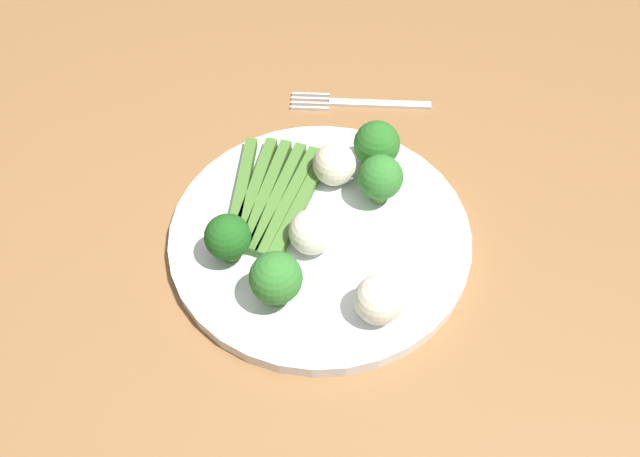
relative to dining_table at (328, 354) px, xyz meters
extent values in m
cube|color=olive|center=(0.00, 0.00, 0.07)|extent=(1.45, 1.06, 0.04)
cylinder|color=olive|center=(0.67, -0.47, -0.30)|extent=(0.07, 0.07, 0.70)
cylinder|color=olive|center=(0.67, 0.47, -0.30)|extent=(0.07, 0.07, 0.70)
cylinder|color=white|center=(0.08, 0.01, 0.10)|extent=(0.30, 0.30, 0.01)
cube|color=#47752D|center=(0.11, 0.03, 0.11)|extent=(0.14, 0.06, 0.01)
cube|color=#47752D|center=(0.11, 0.04, 0.11)|extent=(0.14, 0.06, 0.01)
cube|color=#47752D|center=(0.12, 0.06, 0.11)|extent=(0.15, 0.05, 0.01)
cube|color=#47752D|center=(0.12, 0.07, 0.11)|extent=(0.15, 0.04, 0.01)
cube|color=#47752D|center=(0.12, 0.08, 0.11)|extent=(0.15, 0.04, 0.01)
cube|color=#47752D|center=(0.12, 0.09, 0.11)|extent=(0.15, 0.02, 0.01)
cylinder|color=#609E3D|center=(0.12, -0.05, 0.11)|extent=(0.02, 0.02, 0.02)
sphere|color=#337A2D|center=(0.12, -0.05, 0.14)|extent=(0.05, 0.05, 0.05)
cylinder|color=#568E33|center=(0.17, -0.04, 0.11)|extent=(0.02, 0.02, 0.02)
sphere|color=#286B23|center=(0.17, -0.04, 0.14)|extent=(0.05, 0.05, 0.05)
cylinder|color=#4C7F2B|center=(0.05, 0.10, 0.11)|extent=(0.02, 0.02, 0.02)
sphere|color=#1E5B1C|center=(0.05, 0.10, 0.14)|extent=(0.04, 0.04, 0.04)
cylinder|color=#609E3D|center=(0.00, 0.05, 0.11)|extent=(0.02, 0.02, 0.02)
sphere|color=#337A2D|center=(0.00, 0.05, 0.14)|extent=(0.05, 0.05, 0.05)
sphere|color=silver|center=(-0.01, -0.04, 0.13)|extent=(0.05, 0.05, 0.05)
sphere|color=beige|center=(0.15, 0.00, 0.13)|extent=(0.04, 0.04, 0.04)
sphere|color=silver|center=(0.06, 0.02, 0.13)|extent=(0.04, 0.04, 0.04)
cube|color=silver|center=(0.28, -0.05, 0.09)|extent=(0.01, 0.12, 0.00)
cube|color=silver|center=(0.30, 0.03, 0.09)|extent=(0.00, 0.05, 0.00)
cube|color=silver|center=(0.29, 0.03, 0.09)|extent=(0.00, 0.05, 0.00)
cube|color=silver|center=(0.28, 0.03, 0.09)|extent=(0.00, 0.05, 0.00)
cube|color=silver|center=(0.27, 0.03, 0.09)|extent=(0.00, 0.05, 0.00)
camera|label=1|loc=(-0.34, -0.01, 0.65)|focal=38.85mm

